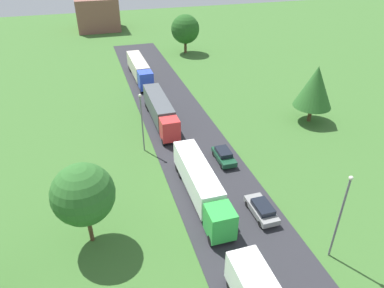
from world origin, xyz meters
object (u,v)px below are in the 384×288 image
(car_fourth, at_px, (224,155))
(tree_pine, at_px, (83,194))
(truck_third, at_px, (160,110))
(lamppost_second, at_px, (340,214))
(tree_ash, at_px, (185,29))
(truck_fourth, at_px, (139,69))
(lamppost_third, at_px, (142,120))
(car_third, at_px, (262,209))
(tree_oak, at_px, (315,87))
(truck_second, at_px, (201,184))
(distant_building, at_px, (97,14))

(car_fourth, xyz_separation_m, tree_pine, (-16.40, -8.68, 4.60))
(truck_third, bearing_deg, car_fourth, -66.85)
(lamppost_second, relative_size, tree_ash, 1.00)
(truck_fourth, relative_size, lamppost_second, 1.68)
(lamppost_third, bearing_deg, car_fourth, -30.79)
(car_third, bearing_deg, tree_oak, 45.81)
(truck_second, height_order, lamppost_second, lamppost_second)
(truck_second, distance_m, tree_oak, 24.92)
(lamppost_second, height_order, lamppost_third, lamppost_second)
(lamppost_third, bearing_deg, tree_oak, 2.38)
(truck_second, distance_m, truck_fourth, 37.01)
(truck_fourth, bearing_deg, tree_oak, -48.75)
(truck_fourth, bearing_deg, distant_building, 95.94)
(truck_third, bearing_deg, tree_oak, -15.29)
(car_fourth, bearing_deg, truck_third, 113.15)
(car_third, relative_size, tree_oak, 0.52)
(tree_ash, bearing_deg, lamppost_third, -113.10)
(truck_fourth, distance_m, tree_pine, 41.21)
(truck_second, relative_size, lamppost_second, 1.57)
(car_third, relative_size, car_fourth, 1.02)
(lamppost_third, bearing_deg, tree_ash, 66.90)
(tree_oak, bearing_deg, car_third, -134.19)
(truck_fourth, bearing_deg, lamppost_second, -79.61)
(tree_pine, height_order, distant_building, distant_building)
(car_third, xyz_separation_m, car_fourth, (-0.06, 10.24, 0.00))
(car_third, xyz_separation_m, lamppost_third, (-9.05, 15.59, 3.60))
(truck_fourth, xyz_separation_m, tree_ash, (13.15, 14.27, 3.25))
(truck_third, height_order, lamppost_second, lamppost_second)
(tree_ash, distance_m, distant_building, 34.36)
(truck_third, distance_m, car_third, 23.18)
(tree_ash, bearing_deg, distant_building, 121.02)
(truck_third, xyz_separation_m, tree_oak, (21.50, -5.88, 3.34))
(car_fourth, height_order, distant_building, distant_building)
(truck_third, relative_size, car_fourth, 3.17)
(lamppost_second, relative_size, lamppost_third, 1.09)
(truck_fourth, height_order, tree_pine, tree_pine)
(car_fourth, bearing_deg, tree_oak, 21.52)
(lamppost_second, distance_m, tree_oak, 26.28)
(car_third, xyz_separation_m, lamppost_second, (3.45, -6.33, 3.98))
(car_third, distance_m, lamppost_third, 18.39)
(truck_third, height_order, tree_ash, tree_ash)
(truck_fourth, bearing_deg, tree_pine, -105.85)
(car_fourth, distance_m, lamppost_third, 11.06)
(truck_third, relative_size, car_third, 3.11)
(truck_second, bearing_deg, car_fourth, 50.96)
(truck_second, xyz_separation_m, tree_ash, (12.98, 51.28, 3.29))
(truck_third, distance_m, truck_fourth, 18.55)
(tree_oak, bearing_deg, truck_fourth, 131.25)
(truck_third, xyz_separation_m, distant_building, (-4.47, 62.26, 2.20))
(truck_fourth, relative_size, car_third, 3.28)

